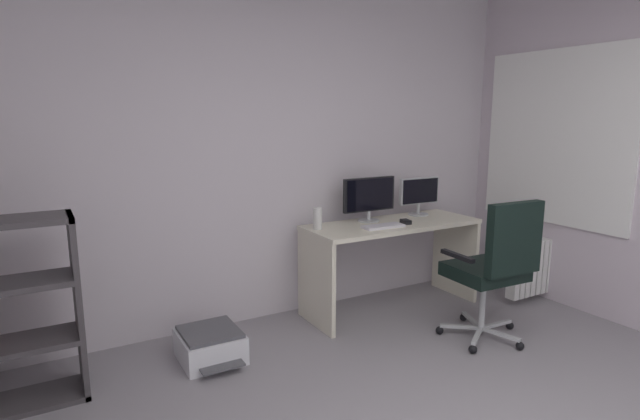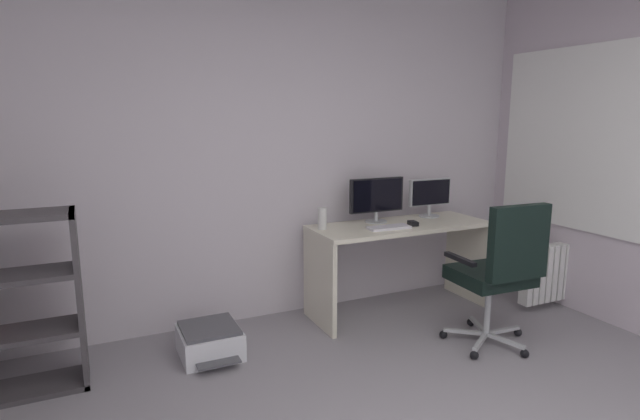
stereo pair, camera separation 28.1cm
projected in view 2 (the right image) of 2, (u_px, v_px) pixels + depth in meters
name	position (u px, v px, depth m)	size (l,w,h in m)	color
wall_back	(266.00, 147.00, 3.99)	(4.75, 0.10, 2.76)	silver
window_pane	(574.00, 139.00, 4.16)	(0.01, 1.33, 1.40)	white
window_frame	(573.00, 139.00, 4.16)	(0.02, 1.41, 1.48)	white
desk	(399.00, 247.00, 4.18)	(1.50, 0.56, 0.75)	beige
monitor_main	(377.00, 197.00, 4.16)	(0.49, 0.18, 0.37)	#B2B5B7
monitor_secondary	(430.00, 195.00, 4.39)	(0.41, 0.18, 0.33)	#B2B5B7
keyboard	(389.00, 227.00, 3.96)	(0.34, 0.13, 0.02)	silver
computer_mouse	(413.00, 223.00, 4.08)	(0.06, 0.10, 0.03)	black
desktop_speaker	(322.00, 219.00, 3.93)	(0.07, 0.07, 0.17)	silver
office_chair	(500.00, 267.00, 3.48)	(0.62, 0.63, 1.06)	#B7BABC
printer	(210.00, 341.00, 3.47)	(0.40, 0.50, 0.21)	silver
radiator	(554.00, 272.00, 4.33)	(0.69, 0.10, 0.49)	white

